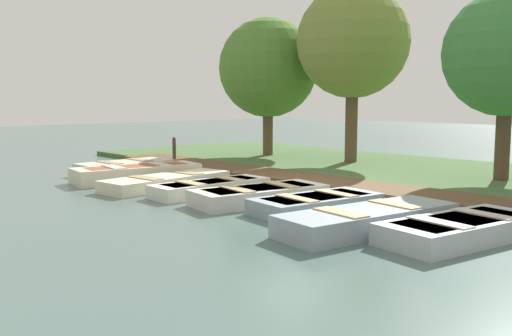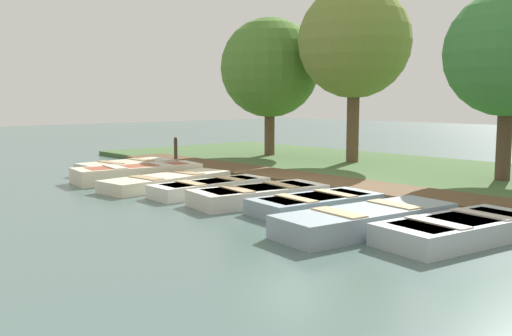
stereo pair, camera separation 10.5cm
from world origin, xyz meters
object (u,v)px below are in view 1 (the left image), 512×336
rowboat_6 (369,219)px  mooring_post_near (174,151)px  rowboat_0 (125,167)px  park_tree_center (507,54)px  rowboat_3 (211,187)px  rowboat_2 (167,181)px  rowboat_1 (137,173)px  park_tree_far_left (268,68)px  rowboat_5 (317,203)px  rowboat_7 (462,229)px  park_tree_left (353,42)px  rowboat_4 (260,195)px

rowboat_6 → mooring_post_near: bearing=-98.8°
rowboat_0 → park_tree_center: size_ratio=0.56×
rowboat_0 → rowboat_3: size_ratio=0.94×
rowboat_0 → rowboat_2: bearing=77.0°
rowboat_1 → rowboat_2: size_ratio=1.00×
park_tree_far_left → park_tree_center: park_tree_far_left is taller
rowboat_0 → park_tree_far_left: 6.95m
rowboat_5 → rowboat_6: size_ratio=0.80×
rowboat_0 → rowboat_7: size_ratio=0.92×
rowboat_2 → park_tree_left: bearing=170.9°
park_tree_far_left → rowboat_3: bearing=36.7°
rowboat_1 → rowboat_3: 3.19m
rowboat_5 → park_tree_left: 8.89m
rowboat_4 → park_tree_far_left: park_tree_far_left is taller
rowboat_7 → park_tree_far_left: park_tree_far_left is taller
rowboat_4 → rowboat_6: rowboat_6 is taller
mooring_post_near → park_tree_center: size_ratio=0.19×
park_tree_far_left → rowboat_4: bearing=45.2°
rowboat_5 → park_tree_far_left: (-6.23, -7.98, 3.25)m
rowboat_1 → rowboat_6: rowboat_1 is taller
rowboat_1 → rowboat_7: size_ratio=1.16×
park_tree_far_left → park_tree_left: bearing=96.7°
rowboat_3 → rowboat_6: 4.90m
rowboat_2 → mooring_post_near: mooring_post_near is taller
rowboat_3 → rowboat_4: (-0.07, 1.66, 0.02)m
rowboat_3 → mooring_post_near: 6.20m
rowboat_1 → park_tree_left: 8.31m
rowboat_0 → rowboat_6: 9.65m
rowboat_1 → rowboat_2: rowboat_1 is taller
rowboat_4 → rowboat_6: size_ratio=0.88×
rowboat_6 → park_tree_left: 10.32m
rowboat_2 → rowboat_5: bearing=89.8°
mooring_post_near → rowboat_0: bearing=19.0°
rowboat_6 → park_tree_left: park_tree_left is taller
rowboat_3 → park_tree_far_left: 8.77m
rowboat_3 → rowboat_5: size_ratio=1.05×
rowboat_3 → rowboat_6: (0.35, 4.88, 0.04)m
rowboat_4 → rowboat_6: bearing=92.0°
rowboat_6 → rowboat_5: bearing=-102.5°
rowboat_1 → rowboat_3: rowboat_1 is taller
rowboat_2 → park_tree_left: (-7.15, 0.35, 3.96)m
rowboat_5 → rowboat_2: bearing=-76.8°
rowboat_3 → park_tree_center: (-6.45, 4.11, 3.25)m
mooring_post_near → park_tree_far_left: (-3.79, 0.68, 2.92)m
rowboat_2 → rowboat_4: size_ratio=1.15×
mooring_post_near → rowboat_4: bearing=69.6°
rowboat_2 → park_tree_center: size_ratio=0.72×
park_tree_far_left → park_tree_left: 3.71m
rowboat_3 → mooring_post_near: (-2.75, -5.55, 0.33)m
rowboat_3 → mooring_post_near: bearing=-114.8°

